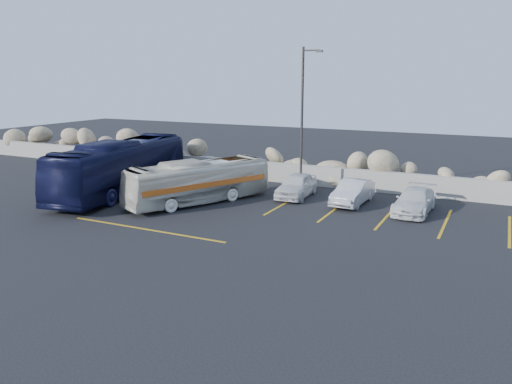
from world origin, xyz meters
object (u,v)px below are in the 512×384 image
at_px(lamppost, 303,117).
at_px(car_a, 297,185).
at_px(tour_coach, 121,167).
at_px(vintage_bus, 198,182).
at_px(car_c, 415,201).
at_px(car_b, 353,192).

height_order(lamppost, car_a, lamppost).
relative_size(lamppost, car_a, 2.09).
bearing_deg(tour_coach, vintage_bus, -7.86).
bearing_deg(tour_coach, car_a, 12.53).
height_order(car_a, car_c, car_a).
height_order(vintage_bus, car_b, vintage_bus).
bearing_deg(car_a, vintage_bus, -143.08).
xyz_separation_m(vintage_bus, car_a, (4.09, 3.48, -0.46)).
distance_m(tour_coach, car_a, 9.90).
distance_m(lamppost, vintage_bus, 6.70).
xyz_separation_m(car_b, car_c, (3.15, -0.32, -0.04)).
height_order(tour_coach, car_c, tour_coach).
bearing_deg(car_b, vintage_bus, -153.21).
bearing_deg(car_a, tour_coach, -162.41).
xyz_separation_m(tour_coach, car_b, (12.40, 3.38, -0.88)).
relative_size(car_a, car_c, 0.96).
height_order(lamppost, car_c, lamppost).
relative_size(tour_coach, car_a, 2.82).
bearing_deg(vintage_bus, lamppost, 71.62).
xyz_separation_m(tour_coach, car_a, (9.20, 3.54, -0.85)).
xyz_separation_m(tour_coach, car_c, (15.55, 3.06, -0.93)).
xyz_separation_m(lamppost, vintage_bus, (-4.08, -4.26, -3.18)).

